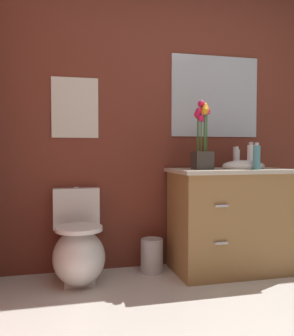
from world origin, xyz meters
TOP-DOWN VIEW (x-y plane):
  - wall_back at (0.20, 1.75)m, footprint 4.51×0.05m
  - toilet at (-0.80, 1.45)m, footprint 0.38×0.59m
  - vanity_cabinet at (0.40, 1.43)m, footprint 0.94×0.56m
  - flower_vase at (0.15, 1.39)m, footprint 0.14×0.14m
  - soap_bottle at (0.55, 1.27)m, footprint 0.06×0.06m
  - lotion_bottle at (0.52, 1.55)m, footprint 0.05×0.05m
  - hand_wash_bottle at (0.61, 1.47)m, footprint 0.06×0.06m
  - trash_bin at (-0.22, 1.55)m, footprint 0.18×0.18m
  - wall_poster at (-0.80, 1.72)m, footprint 0.37×0.01m
  - wall_mirror at (0.40, 1.72)m, footprint 0.80×0.01m

SIDE VIEW (x-z plane):
  - trash_bin at x=-0.22m, z-range 0.00..0.27m
  - toilet at x=-0.80m, z-range -0.10..0.59m
  - vanity_cabinet at x=0.40m, z-range -0.08..0.93m
  - lotion_bottle at x=0.52m, z-range 0.82..1.00m
  - soap_bottle at x=0.55m, z-range 0.82..1.03m
  - hand_wash_bottle at x=0.61m, z-range 0.82..1.04m
  - flower_vase at x=0.15m, z-range 0.77..1.30m
  - wall_back at x=0.20m, z-range 0.00..2.50m
  - wall_poster at x=-0.80m, z-range 1.08..1.56m
  - wall_mirror at x=0.40m, z-range 1.10..1.80m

